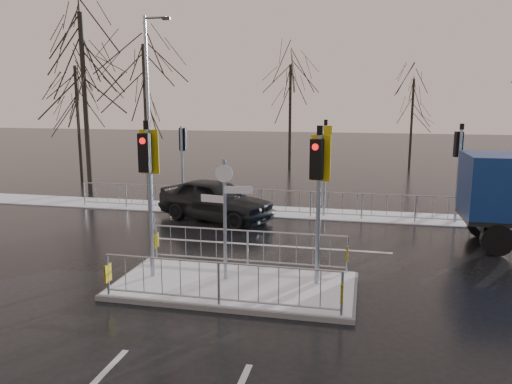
# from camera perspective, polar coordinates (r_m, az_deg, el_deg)

# --- Properties ---
(ground) EXTENTS (120.00, 120.00, 0.00)m
(ground) POSITION_cam_1_polar(r_m,az_deg,el_deg) (12.74, -2.42, -10.90)
(ground) COLOR black
(ground) RESTS_ON ground
(snow_verge) EXTENTS (30.00, 2.00, 0.04)m
(snow_verge) POSITION_cam_1_polar(r_m,az_deg,el_deg) (20.81, 3.68, -2.33)
(snow_verge) COLOR white
(snow_verge) RESTS_ON ground
(lane_markings) EXTENTS (8.00, 11.38, 0.01)m
(lane_markings) POSITION_cam_1_polar(r_m,az_deg,el_deg) (12.44, -2.83, -11.43)
(lane_markings) COLOR silver
(lane_markings) RESTS_ON ground
(traffic_island) EXTENTS (6.00, 3.04, 4.15)m
(traffic_island) POSITION_cam_1_polar(r_m,az_deg,el_deg) (12.61, -2.48, -9.23)
(traffic_island) COLOR #61615C
(traffic_island) RESTS_ON ground
(far_kerb_fixtures) EXTENTS (18.00, 0.65, 3.83)m
(far_kerb_fixtures) POSITION_cam_1_polar(r_m,az_deg,el_deg) (20.07, 4.31, 0.10)
(far_kerb_fixtures) COLOR #90969D
(far_kerb_fixtures) RESTS_ON ground
(car_far_lane) EXTENTS (5.11, 3.45, 1.61)m
(car_far_lane) POSITION_cam_1_polar(r_m,az_deg,el_deg) (19.46, -4.64, -0.87)
(car_far_lane) COLOR black
(car_far_lane) RESTS_ON ground
(tree_near_a) EXTENTS (4.75, 4.75, 8.97)m
(tree_near_a) POSITION_cam_1_polar(r_m,az_deg,el_deg) (26.27, -19.17, 13.18)
(tree_near_a) COLOR black
(tree_near_a) RESTS_ON ground
(tree_near_b) EXTENTS (4.00, 4.00, 7.55)m
(tree_near_b) POSITION_cam_1_polar(r_m,az_deg,el_deg) (26.39, -12.58, 11.39)
(tree_near_b) COLOR black
(tree_near_b) RESTS_ON ground
(tree_near_c) EXTENTS (3.50, 3.50, 6.61)m
(tree_near_c) POSITION_cam_1_polar(r_m,az_deg,el_deg) (29.41, -19.78, 9.67)
(tree_near_c) COLOR black
(tree_near_c) RESTS_ON ground
(tree_far_a) EXTENTS (3.75, 3.75, 7.08)m
(tree_far_a) POSITION_cam_1_polar(r_m,az_deg,el_deg) (33.83, 3.94, 10.84)
(tree_far_a) COLOR black
(tree_far_a) RESTS_ON ground
(tree_far_b) EXTENTS (3.25, 3.25, 6.14)m
(tree_far_b) POSITION_cam_1_polar(r_m,az_deg,el_deg) (35.57, 17.45, 9.34)
(tree_far_b) COLOR black
(tree_far_b) RESTS_ON ground
(street_lamp_left) EXTENTS (1.25, 0.18, 8.20)m
(street_lamp_left) POSITION_cam_1_polar(r_m,az_deg,el_deg) (23.00, -12.10, 9.93)
(street_lamp_left) COLOR #90969D
(street_lamp_left) RESTS_ON ground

